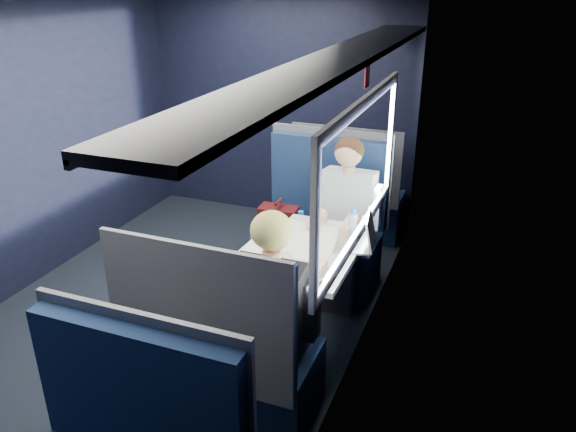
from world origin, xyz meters
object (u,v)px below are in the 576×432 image
at_px(seat_row_front, 349,197).
at_px(laptop, 361,237).
at_px(seat_bay_far, 225,358).
at_px(cup, 366,223).
at_px(table, 306,258).
at_px(seat_bay_near, 319,234).
at_px(woman, 276,305).
at_px(bottle_small, 352,224).
at_px(man, 345,213).

xyz_separation_m(seat_row_front, laptop, (0.52, -1.64, 0.39)).
bearing_deg(seat_bay_far, laptop, 63.47).
bearing_deg(cup, table, -124.07).
bearing_deg(seat_row_front, seat_bay_near, -90.70).
height_order(seat_bay_far, cup, seat_bay_far).
bearing_deg(woman, laptop, 72.91).
bearing_deg(cup, bottle_small, -111.97).
bearing_deg(table, woman, -84.55).
height_order(laptop, bottle_small, laptop).
bearing_deg(man, cup, -48.36).
relative_size(seat_bay_near, man, 0.95).
height_order(seat_bay_far, bottle_small, seat_bay_far).
xyz_separation_m(seat_bay_near, bottle_small, (0.43, -0.58, 0.41)).
xyz_separation_m(table, laptop, (0.33, 0.16, 0.14)).
xyz_separation_m(seat_bay_far, laptop, (0.52, 1.03, 0.39)).
relative_size(table, cup, 11.00).
distance_m(man, bottle_small, 0.46).
bearing_deg(seat_row_front, bottle_small, -74.51).
distance_m(woman, laptop, 0.91).
relative_size(seat_row_front, laptop, 3.37).
relative_size(seat_bay_near, laptop, 3.67).
bearing_deg(seat_bay_near, bottle_small, -53.54).
distance_m(table, seat_row_front, 1.82).
relative_size(seat_bay_far, man, 0.95).
bearing_deg(seat_row_front, man, -77.17).
height_order(woman, bottle_small, woman).
distance_m(man, laptop, 0.61).
bearing_deg(man, woman, -90.00).
height_order(seat_bay_far, woman, woman).
bearing_deg(bottle_small, seat_bay_near, 126.46).
distance_m(seat_bay_far, seat_row_front, 2.67).
xyz_separation_m(table, woman, (0.07, -0.71, 0.06)).
bearing_deg(man, laptop, -63.70).
bearing_deg(laptop, cup, 97.42).
relative_size(seat_bay_far, laptop, 3.67).
bearing_deg(seat_row_front, woman, -84.30).
bearing_deg(woman, table, 95.45).
distance_m(table, cup, 0.55).
bearing_deg(cup, laptop, -82.58).
relative_size(seat_bay_far, woman, 0.95).
bearing_deg(man, seat_row_front, 102.83).
bearing_deg(seat_row_front, cup, -70.51).
distance_m(seat_bay_near, laptop, 0.96).
xyz_separation_m(woman, laptop, (0.27, 0.87, 0.08)).
relative_size(man, woman, 1.00).
height_order(table, man, man).
bearing_deg(seat_bay_far, bottle_small, 70.20).
bearing_deg(bottle_small, table, -129.40).
bearing_deg(seat_bay_far, seat_row_front, 90.00).
bearing_deg(bottle_small, woman, -99.61).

